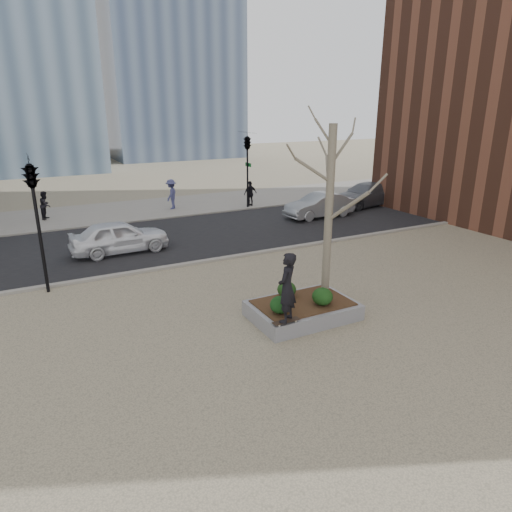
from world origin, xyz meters
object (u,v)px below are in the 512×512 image
skateboard (286,322)px  police_car (120,237)px  planter (303,310)px  skateboarder (287,288)px

skateboard → police_car: bearing=101.7°
planter → skateboarder: (-1.10, -0.88, 1.24)m
planter → skateboard: 1.43m
skateboarder → police_car: 10.05m
skateboard → police_car: (-2.31, 9.75, 0.22)m
police_car → skateboard: bearing=-168.1°
skateboard → skateboarder: (0.00, -0.00, 0.98)m
skateboarder → police_car: size_ratio=0.47×
skateboarder → skateboard: bearing=-129.2°
planter → skateboarder: bearing=-141.3°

